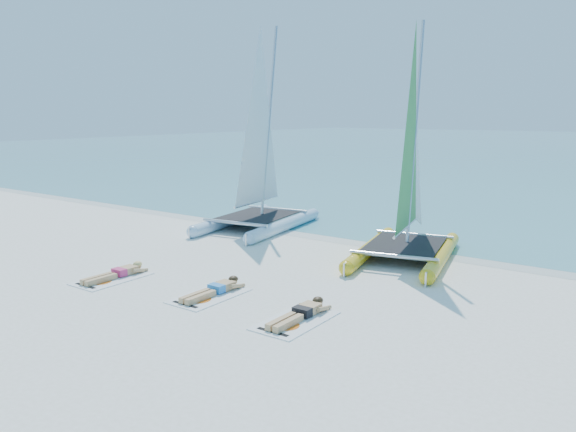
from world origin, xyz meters
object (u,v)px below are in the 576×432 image
(sunbather_b, at_px, (215,289))
(towel_c, at_px, (296,321))
(catamaran_blue, at_px, (259,166))
(towel_b, at_px, (210,296))
(catamaran_yellow, at_px, (411,181))
(sunbather_c, at_px, (301,312))
(sunbather_a, at_px, (118,273))
(towel_a, at_px, (112,279))

(sunbather_b, distance_m, towel_c, 2.46)
(catamaran_blue, height_order, towel_b, catamaran_blue)
(catamaran_yellow, bearing_deg, towel_b, -121.22)
(towel_c, bearing_deg, sunbather_c, 90.00)
(catamaran_yellow, distance_m, towel_b, 6.77)
(sunbather_a, distance_m, sunbather_c, 5.32)
(towel_b, bearing_deg, towel_a, -171.14)
(sunbather_c, bearing_deg, catamaran_blue, 133.71)
(sunbather_a, xyz_separation_m, sunbather_c, (5.31, 0.33, 0.00))
(towel_b, bearing_deg, sunbather_a, -174.91)
(towel_b, relative_size, towel_c, 1.00)
(sunbather_b, distance_m, sunbather_c, 2.44)
(catamaran_yellow, bearing_deg, towel_c, -99.01)
(catamaran_blue, height_order, catamaran_yellow, catamaran_blue)
(towel_a, bearing_deg, towel_c, 3.50)
(towel_a, relative_size, sunbather_c, 1.07)
(towel_a, xyz_separation_m, sunbather_c, (5.31, 0.52, 0.11))
(catamaran_yellow, height_order, sunbather_c, catamaran_yellow)
(towel_c, bearing_deg, sunbather_b, 172.64)
(sunbather_a, bearing_deg, catamaran_yellow, 51.83)
(catamaran_blue, relative_size, towel_c, 3.96)
(sunbather_a, relative_size, sunbather_b, 1.00)
(towel_c, bearing_deg, towel_b, 177.12)
(catamaran_blue, xyz_separation_m, towel_a, (0.96, -7.08, -2.18))
(catamaran_yellow, relative_size, towel_c, 3.70)
(sunbather_c, bearing_deg, towel_a, -174.44)
(sunbather_b, height_order, towel_c, sunbather_b)
(sunbather_b, xyz_separation_m, sunbather_c, (2.44, -0.12, 0.00))
(towel_a, relative_size, towel_b, 1.00)
(catamaran_blue, height_order, sunbather_b, catamaran_blue)
(sunbather_a, bearing_deg, towel_c, 1.44)
(catamaran_blue, bearing_deg, towel_c, -55.69)
(catamaran_yellow, height_order, sunbather_b, catamaran_yellow)
(towel_c, xyz_separation_m, sunbather_c, (0.00, 0.19, 0.11))
(towel_a, xyz_separation_m, sunbather_a, (0.00, 0.19, 0.11))
(catamaran_yellow, height_order, towel_c, catamaran_yellow)
(sunbather_a, xyz_separation_m, towel_c, (5.31, 0.13, -0.11))
(catamaran_blue, xyz_separation_m, sunbather_b, (3.84, -6.44, -2.07))
(sunbather_c, bearing_deg, sunbather_b, 177.12)
(catamaran_yellow, height_order, sunbather_a, catamaran_yellow)
(towel_a, height_order, sunbather_b, sunbather_b)
(catamaran_yellow, relative_size, sunbather_c, 3.97)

